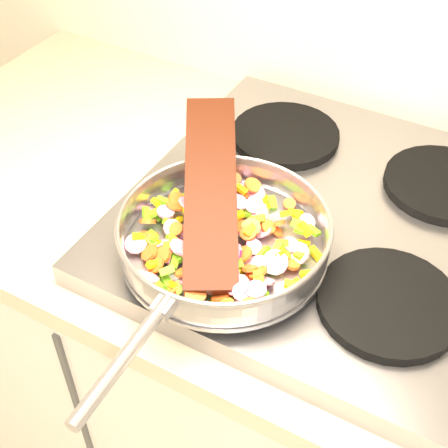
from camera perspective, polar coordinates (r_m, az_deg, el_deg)
The scene contains 8 objects.
cooktop at distance 0.99m, azimuth 9.44°, elevation 0.36°, with size 0.60×0.60×0.04m, color #939399.
grate_fl at distance 0.92m, azimuth -1.69°, elevation -0.68°, with size 0.19×0.19×0.02m, color black.
grate_fr at distance 0.86m, azimuth 14.81°, elevation -6.98°, with size 0.19×0.19×0.02m, color black.
grate_bl at distance 1.12m, azimuth 5.63°, elevation 8.11°, with size 0.19×0.19×0.02m, color black.
grate_br at distance 1.06m, azimuth 19.43°, elevation 3.46°, with size 0.19×0.19×0.02m, color black.
saute_pan at distance 0.86m, azimuth -0.08°, elevation -1.00°, with size 0.34×0.50×0.06m.
vegetable_heap at distance 0.87m, azimuth -0.40°, elevation -1.59°, with size 0.29×0.28×0.05m.
wooden_spatula at distance 0.88m, azimuth -1.23°, elevation 3.29°, with size 0.32×0.07×0.01m, color black.
Camera 1 is at (-0.50, 0.96, 1.59)m, focal length 50.00 mm.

